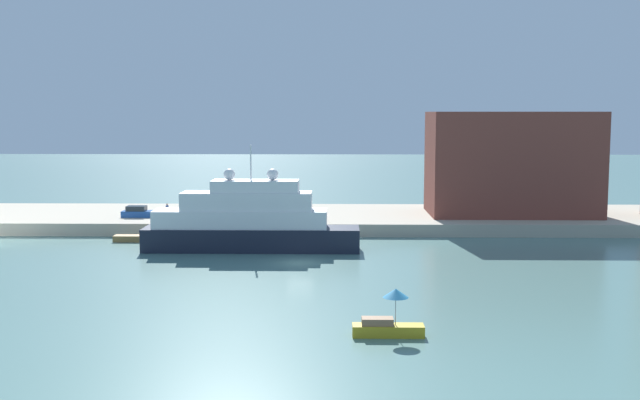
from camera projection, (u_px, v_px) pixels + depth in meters
ground at (300, 263)px, 75.03m from camera, size 400.00×400.00×0.00m
quay_dock at (309, 219)px, 101.04m from camera, size 110.00×20.53×1.51m
large_yacht at (248, 222)px, 81.82m from camera, size 22.85×4.42×11.21m
small_motorboat at (388, 320)px, 50.38m from camera, size 4.68×1.68×3.18m
work_barge at (134, 238)px, 87.77m from camera, size 4.45×1.57×0.70m
harbor_building at (511, 163)px, 99.26m from camera, size 21.04×11.49×13.19m
parked_car at (138, 212)px, 97.21m from camera, size 3.96×1.87×1.40m
person_figure at (167, 211)px, 97.26m from camera, size 0.36×0.36×1.71m
mooring_bollard at (324, 220)px, 92.03m from camera, size 0.45×0.45×0.68m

